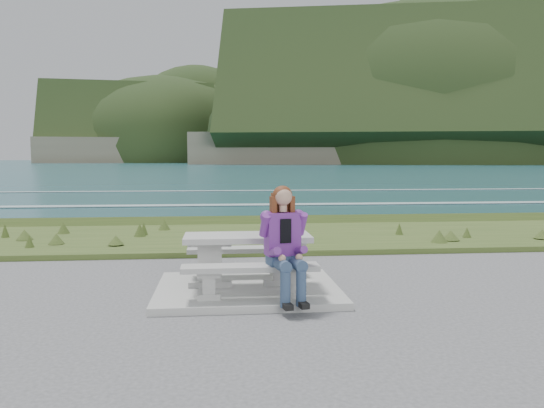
% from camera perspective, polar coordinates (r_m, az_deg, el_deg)
% --- Properties ---
extents(concrete_slab, '(2.60, 2.10, 0.10)m').
position_cam_1_polar(concrete_slab, '(7.76, -2.64, -9.17)').
color(concrete_slab, '#AEAEA9').
rests_on(concrete_slab, ground).
extents(picnic_table, '(1.80, 0.75, 0.75)m').
position_cam_1_polar(picnic_table, '(7.63, -2.66, -4.56)').
color(picnic_table, '#AEAEA9').
rests_on(picnic_table, concrete_slab).
extents(bench_landward, '(1.80, 0.35, 0.45)m').
position_cam_1_polar(bench_landward, '(6.99, -2.35, -7.40)').
color(bench_landward, '#AEAEA9').
rests_on(bench_landward, concrete_slab).
extents(bench_seaward, '(1.80, 0.35, 0.45)m').
position_cam_1_polar(bench_seaward, '(8.36, -2.90, -5.34)').
color(bench_seaward, '#AEAEA9').
rests_on(bench_seaward, concrete_slab).
extents(grass_verge, '(160.00, 4.50, 0.22)m').
position_cam_1_polar(grass_verge, '(12.67, -3.83, -3.86)').
color(grass_verge, '#314A1B').
rests_on(grass_verge, ground).
extents(shore_drop, '(160.00, 0.80, 2.20)m').
position_cam_1_polar(shore_drop, '(15.54, -4.17, -2.22)').
color(shore_drop, '#645E4B').
rests_on(shore_drop, ground).
extents(ocean, '(1600.00, 1600.00, 0.09)m').
position_cam_1_polar(ocean, '(32.82, -4.93, -1.47)').
color(ocean, '#1F515A').
rests_on(ocean, ground).
extents(headland_range, '(729.83, 363.95, 181.50)m').
position_cam_1_polar(headland_range, '(448.64, 19.63, 5.73)').
color(headland_range, '#645E4B').
rests_on(headland_range, ground).
extents(seated_woman, '(0.56, 0.82, 1.49)m').
position_cam_1_polar(seated_woman, '(6.85, 1.55, -5.95)').
color(seated_woman, '#31496D').
rests_on(seated_woman, concrete_slab).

